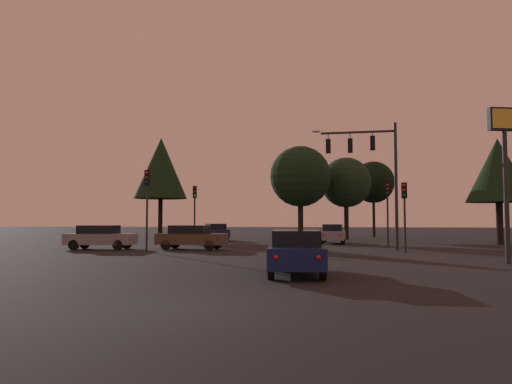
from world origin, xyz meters
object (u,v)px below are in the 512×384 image
Objects in this scene: car_nearside_lane at (296,251)px; tree_center_horizon at (346,183)px; traffic_light_corner_left at (404,203)px; traffic_light_median at (387,201)px; traffic_signal_mast_arm at (371,162)px; tree_left_far at (373,182)px; tree_behind_sign at (300,177)px; car_crossing_right at (191,237)px; car_crossing_left at (100,237)px; tree_right_cluster at (161,168)px; store_sign_illuminated at (505,149)px; car_far_lane at (333,233)px; traffic_light_far_side at (147,194)px; traffic_light_corner_right at (195,203)px; car_parked_lot at (215,232)px; tree_lot_edge at (498,171)px.

tree_center_horizon is (3.17, 29.14, 4.62)m from car_nearside_lane.
traffic_light_median is (-0.22, 5.32, 0.28)m from traffic_light_corner_left.
tree_left_far is at bearing 83.58° from traffic_signal_mast_arm.
tree_behind_sign is (-6.33, 8.94, 2.60)m from traffic_light_median.
tree_left_far is at bearing 87.81° from traffic_light_corner_left.
car_crossing_right is at bearing -162.69° from traffic_light_median.
car_crossing_left is at bearing -174.10° from traffic_signal_mast_arm.
store_sign_illuminated is at bearing -43.81° from tree_right_cluster.
car_nearside_lane and car_crossing_left have the same top height.
car_far_lane is at bearing -100.23° from tree_center_horizon.
tree_center_horizon reaches higher than car_crossing_right.
traffic_signal_mast_arm reaches higher than traffic_light_far_side.
traffic_light_corner_right is 24.04m from tree_left_far.
store_sign_illuminated is at bearing -35.63° from traffic_light_corner_right.
car_crossing_right is at bearing -83.72° from car_parked_lot.
traffic_light_far_side is 0.57× the size of tree_behind_sign.
traffic_light_corner_right is 19.54m from car_nearside_lane.
store_sign_illuminated reaches higher than car_far_lane.
car_crossing_right is 27.69m from tree_left_far.
car_crossing_left is 0.94× the size of car_parked_lot.
traffic_light_far_side is at bearing -164.46° from traffic_signal_mast_arm.
tree_left_far reaches higher than car_far_lane.
tree_center_horizon is (-5.54, 24.00, 0.48)m from store_sign_illuminated.
tree_lot_edge is (10.99, -7.80, 0.19)m from tree_center_horizon.
store_sign_illuminated is at bearing -62.43° from traffic_light_corner_left.
traffic_light_far_side is 0.58× the size of tree_left_far.
traffic_light_far_side is at bearing -122.76° from tree_center_horizon.
traffic_light_median reaches higher than traffic_light_corner_left.
traffic_light_far_side reaches higher than car_parked_lot.
tree_left_far reaches higher than car_parked_lot.
tree_lot_edge is at bearing 71.42° from store_sign_illuminated.
traffic_light_median is 6.32m from car_far_lane.
traffic_signal_mast_arm is 1.80× the size of traffic_light_corner_right.
car_parked_lot is at bearing 135.12° from traffic_light_corner_left.
tree_behind_sign reaches higher than store_sign_illuminated.
car_nearside_lane is 0.55× the size of tree_lot_edge.
car_crossing_left is 17.12m from tree_right_cluster.
tree_left_far reaches higher than car_crossing_left.
car_crossing_right is 15.17m from tree_behind_sign.
car_far_lane is (10.22, 3.79, -2.31)m from traffic_light_corner_right.
store_sign_illuminated is (17.93, -4.74, 1.57)m from traffic_light_far_side.
traffic_light_median is 12.95m from tree_center_horizon.
car_parked_lot is 9.17m from tree_behind_sign.
traffic_light_median is at bearing -52.74° from car_far_lane.
car_nearside_lane is at bearing -123.55° from tree_lot_edge.
traffic_signal_mast_arm is 1.86× the size of car_far_lane.
tree_center_horizon is at bearing 46.98° from car_crossing_left.
car_crossing_right is at bearing 55.62° from traffic_light_far_side.
tree_left_far is at bearing 94.15° from store_sign_illuminated.
tree_lot_edge is (7.69, -14.72, -0.37)m from tree_left_far.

